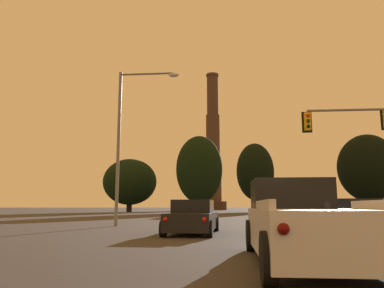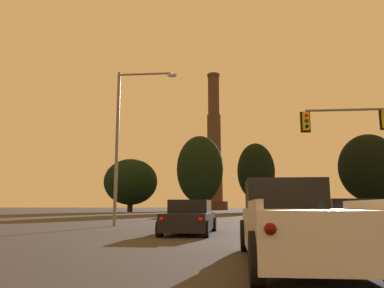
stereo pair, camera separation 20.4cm
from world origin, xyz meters
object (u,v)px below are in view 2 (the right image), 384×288
traffic_light_overhead_right (363,135)px  smokestack (214,155)px  sedan_left_lane_front (190,218)px  sedan_right_lane_front (348,220)px  street_lamp (127,129)px  pickup_truck_center_lane_second (294,223)px

traffic_light_overhead_right → smokestack: (-11.23, 90.95, 11.43)m
sedan_left_lane_front → smokestack: 97.74m
sedan_right_lane_front → sedan_left_lane_front: bearing=163.4°
traffic_light_overhead_right → street_lamp: size_ratio=0.72×
pickup_truck_center_lane_second → smokestack: smokestack is taller
pickup_truck_center_lane_second → street_lamp: (-7.43, 13.62, 4.98)m
smokestack → street_lamp: bearing=-91.6°
street_lamp → smokestack: (2.59, 90.75, 10.80)m
sedan_right_lane_front → street_lamp: bearing=144.0°
street_lamp → sedan_left_lane_front: bearing=-51.9°
traffic_light_overhead_right → smokestack: 92.35m
pickup_truck_center_lane_second → sedan_left_lane_front: (-2.99, 7.96, -0.14)m
sedan_right_lane_front → smokestack: (-7.90, 98.11, 15.91)m
sedan_left_lane_front → traffic_light_overhead_right: 11.75m
smokestack → sedan_right_lane_front: bearing=-85.4°
pickup_truck_center_lane_second → sedan_left_lane_front: size_ratio=1.16×
pickup_truck_center_lane_second → smokestack: bearing=93.1°
street_lamp → smokestack: smokestack is taller
traffic_light_overhead_right → pickup_truck_center_lane_second: bearing=-115.5°
street_lamp → sedan_right_lane_front: bearing=-35.0°
traffic_light_overhead_right → street_lamp: street_lamp is taller
sedan_right_lane_front → pickup_truck_center_lane_second: bearing=-117.0°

